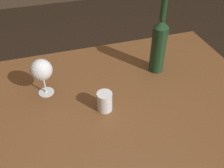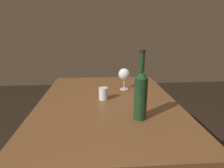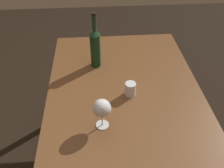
# 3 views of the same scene
# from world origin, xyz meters

# --- Properties ---
(ground_plane) EXTENTS (6.00, 6.00, 0.00)m
(ground_plane) POSITION_xyz_m (0.00, 0.00, 0.00)
(ground_plane) COLOR black
(dining_table) EXTENTS (1.30, 0.90, 0.74)m
(dining_table) POSITION_xyz_m (0.00, 0.00, 0.65)
(dining_table) COLOR brown
(dining_table) RESTS_ON ground
(wine_glass_left) EXTENTS (0.09, 0.09, 0.17)m
(wine_glass_left) POSITION_xyz_m (0.25, -0.14, 0.86)
(wine_glass_left) COLOR white
(wine_glass_left) RESTS_ON dining_table
(wine_bottle) EXTENTS (0.07, 0.07, 0.37)m
(wine_bottle) POSITION_xyz_m (-0.27, -0.16, 0.88)
(wine_bottle) COLOR #19381E
(wine_bottle) RESTS_ON dining_table
(water_tumbler) EXTENTS (0.06, 0.06, 0.08)m
(water_tumbler) POSITION_xyz_m (0.03, 0.03, 0.78)
(water_tumbler) COLOR white
(water_tumbler) RESTS_ON dining_table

